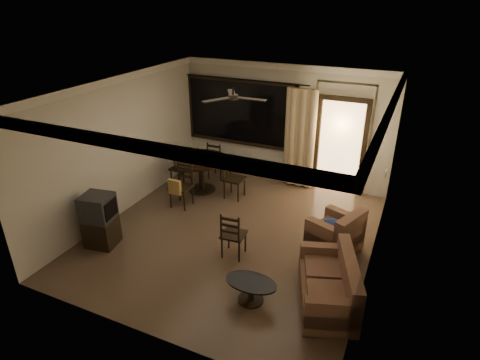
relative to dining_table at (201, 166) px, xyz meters
The scene contains 12 objects.
ground 2.13m from the dining_table, 43.11° to the right, with size 5.50×5.50×0.00m, color #7F6651.
room_shell 2.44m from the dining_table, 10.29° to the left, with size 5.50×6.70×5.50m.
dining_table is the anchor object (origin of this frame).
dining_chair_west 0.64m from the dining_table, behind, with size 0.43×0.43×0.95m.
dining_chair_east 0.90m from the dining_table, ahead, with size 0.43×0.43×0.95m.
dining_chair_south 0.91m from the dining_table, 90.96° to the right, with size 0.43×0.49×0.95m.
dining_chair_north 0.85m from the dining_table, 89.24° to the left, with size 0.43×0.43×0.95m.
tv_cabinet 2.76m from the dining_table, 101.67° to the right, with size 0.60×0.55×1.00m.
sofa 4.40m from the dining_table, 34.99° to the right, with size 1.18×1.59×0.76m.
armchair 3.56m from the dining_table, 18.10° to the right, with size 1.01×1.01×0.78m.
coffee_table 3.89m from the dining_table, 49.74° to the right, with size 0.80×0.48×0.35m.
side_chair 2.71m from the dining_table, 48.75° to the right, with size 0.42×0.42×0.89m.
Camera 1 is at (2.81, -5.91, 4.22)m, focal length 30.00 mm.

